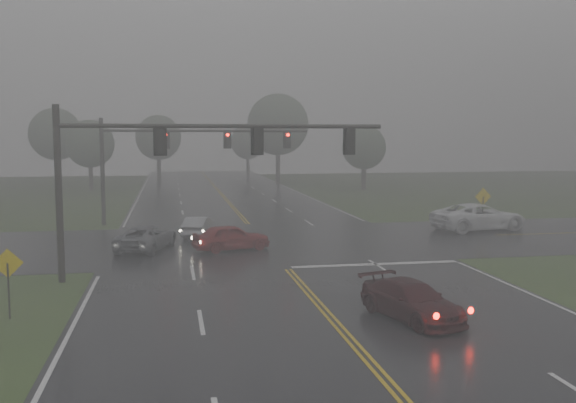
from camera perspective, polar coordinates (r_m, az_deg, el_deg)
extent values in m
plane|color=#324B20|center=(17.72, 8.50, -15.29)|extent=(180.00, 180.00, 0.00)
cube|color=black|center=(36.58, -1.71, -4.17)|extent=(18.00, 160.00, 0.02)
cube|color=black|center=(38.53, -2.16, -3.66)|extent=(120.00, 14.00, 0.02)
cube|color=silver|center=(32.25, 7.79, -5.59)|extent=(8.50, 0.50, 0.01)
imported|color=black|center=(23.11, 10.90, -10.26)|extent=(3.05, 4.84, 1.31)
imported|color=maroon|center=(36.01, -5.06, -4.35)|extent=(4.58, 2.75, 1.46)
imported|color=gray|center=(41.05, -7.93, -3.12)|extent=(2.35, 4.11, 1.28)
imported|color=slate|center=(36.90, -12.46, -4.22)|extent=(3.76, 5.33, 1.35)
imported|color=white|center=(45.36, 16.58, -2.46)|extent=(6.85, 3.98, 1.79)
cylinder|color=black|center=(29.38, -19.70, 0.61)|extent=(0.30, 0.30, 7.72)
cylinder|color=black|center=(29.28, -19.91, 6.46)|extent=(0.19, 0.19, 0.86)
cylinder|color=black|center=(28.99, -5.57, 6.69)|extent=(14.46, 0.19, 0.19)
cube|color=black|center=(28.89, -11.31, 5.33)|extent=(0.36, 0.30, 1.13)
cube|color=black|center=(29.06, -11.30, 5.33)|extent=(0.59, 0.03, 1.34)
cube|color=black|center=(29.15, -2.71, 5.44)|extent=(0.36, 0.30, 1.13)
cube|color=black|center=(29.32, -2.76, 5.44)|extent=(0.59, 0.03, 1.34)
cube|color=black|center=(30.04, 5.55, 5.43)|extent=(0.36, 0.30, 1.13)
cube|color=black|center=(30.20, 5.46, 5.44)|extent=(0.59, 0.03, 1.34)
cylinder|color=black|center=(47.50, -16.16, 2.55)|extent=(0.30, 0.30, 7.63)
cylinder|color=black|center=(47.44, -16.27, 6.13)|extent=(0.19, 0.19, 0.85)
cylinder|color=black|center=(47.27, -7.21, 6.26)|extent=(14.88, 0.19, 0.19)
cube|color=black|center=(47.20, -10.82, 5.43)|extent=(0.36, 0.30, 1.11)
cube|color=black|center=(47.37, -10.82, 5.43)|extent=(0.58, 0.03, 1.33)
cylinder|color=#FF0C05|center=(47.03, -10.83, 5.85)|extent=(0.23, 0.06, 0.23)
cube|color=black|center=(47.38, -5.39, 5.51)|extent=(0.36, 0.30, 1.11)
cube|color=black|center=(47.55, -5.41, 5.51)|extent=(0.58, 0.03, 1.33)
cylinder|color=#FF0C05|center=(47.21, -5.38, 5.93)|extent=(0.23, 0.06, 0.23)
cube|color=black|center=(47.98, -0.05, 5.54)|extent=(0.36, 0.30, 1.11)
cube|color=black|center=(48.14, -0.09, 5.54)|extent=(0.58, 0.03, 1.33)
cylinder|color=#FF0C05|center=(47.81, -0.01, 5.95)|extent=(0.23, 0.06, 0.23)
cylinder|color=black|center=(24.53, -23.58, -7.33)|extent=(0.07, 0.07, 1.97)
cube|color=yellow|center=(24.36, -23.66, -5.06)|extent=(1.02, 0.22, 1.03)
cylinder|color=black|center=(45.29, 16.93, -1.02)|extent=(0.08, 0.08, 2.28)
cube|color=yellow|center=(45.20, 16.95, 0.42)|extent=(1.20, 0.15, 1.20)
cylinder|color=#332921|center=(78.86, -17.11, 2.12)|extent=(0.51, 0.51, 3.16)
sphere|color=#344931|center=(78.72, -17.19, 4.93)|extent=(5.61, 5.61, 5.61)
cylinder|color=#332921|center=(84.89, -0.90, 3.10)|extent=(0.59, 0.59, 4.55)
sphere|color=#344931|center=(84.81, -0.91, 6.86)|extent=(8.10, 8.10, 8.10)
cylinder|color=#332921|center=(92.17, -11.40, 2.90)|extent=(0.60, 0.60, 3.55)
sphere|color=#344931|center=(92.06, -11.46, 5.60)|extent=(6.32, 6.32, 6.32)
cylinder|color=#332921|center=(76.22, 6.74, 2.13)|extent=(0.57, 0.57, 2.91)
sphere|color=#344931|center=(76.07, 6.77, 4.80)|extent=(5.17, 5.17, 5.17)
cylinder|color=#332921|center=(89.20, -19.85, 2.65)|extent=(0.50, 0.50, 3.82)
sphere|color=#344931|center=(89.09, -19.96, 5.65)|extent=(6.80, 6.80, 6.80)
cylinder|color=#332921|center=(103.78, -3.58, 3.20)|extent=(0.54, 0.54, 3.10)
sphere|color=#344931|center=(103.67, -3.59, 5.29)|extent=(5.52, 5.52, 5.52)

